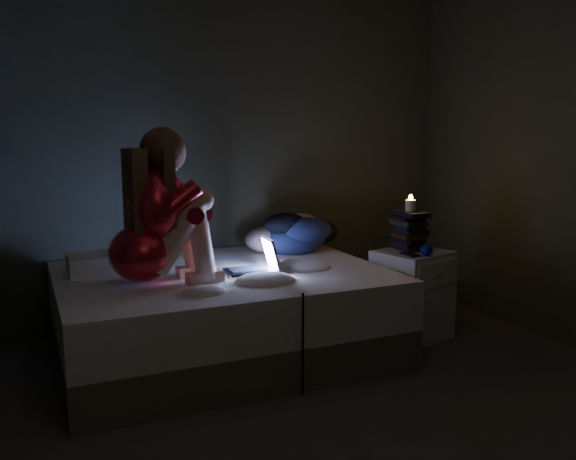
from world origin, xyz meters
TOP-DOWN VIEW (x-y plane):
  - floor at (0.00, 0.00)m, footprint 3.60×3.80m
  - wall_back at (0.00, 1.91)m, footprint 3.60×0.02m
  - bed at (-0.36, 1.10)m, footprint 2.00×1.50m
  - pillow at (-1.05, 1.36)m, footprint 0.42×0.30m
  - woman at (-0.89, 0.92)m, footprint 0.59×0.41m
  - laptop at (-0.21, 0.99)m, footprint 0.33×0.24m
  - clothes_pile at (0.30, 1.48)m, footprint 0.55×0.45m
  - nightstand at (0.94, 0.88)m, footprint 0.55×0.51m
  - book_stack at (0.95, 0.95)m, footprint 0.19×0.25m
  - candle at (0.95, 0.95)m, footprint 0.07×0.07m
  - phone at (0.81, 0.80)m, footprint 0.10×0.15m
  - blue_orb at (0.88, 0.72)m, footprint 0.08×0.08m

SIDE VIEW (x-z plane):
  - floor at x=0.00m, z-range -0.02..0.00m
  - bed at x=-0.36m, z-range 0.00..0.55m
  - nightstand at x=0.94m, z-range 0.00..0.61m
  - pillow at x=-1.05m, z-range 0.55..0.67m
  - phone at x=0.81m, z-range 0.61..0.62m
  - blue_orb at x=0.88m, z-range 0.61..0.69m
  - laptop at x=-0.21m, z-range 0.55..0.77m
  - clothes_pile at x=0.30m, z-range 0.55..0.86m
  - book_stack at x=0.95m, z-range 0.61..0.87m
  - candle at x=0.95m, z-range 0.87..0.95m
  - woman at x=-0.89m, z-range 0.55..1.45m
  - wall_back at x=0.00m, z-range 0.00..2.60m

